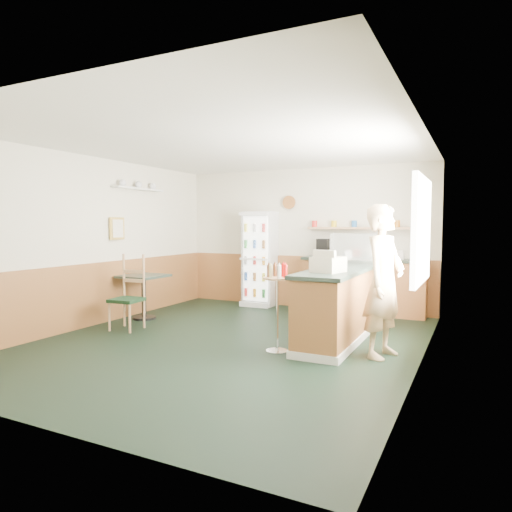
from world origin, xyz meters
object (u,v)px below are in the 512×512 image
Objects in this scene: drinks_fridge at (260,259)px; display_case at (358,248)px; condiment_stand at (277,296)px; cafe_table at (144,288)px; cash_register at (328,264)px; cafe_chair at (131,290)px; shopkeeper at (384,281)px.

display_case is (2.20, -0.96, 0.30)m from drinks_fridge.
display_case reaches higher than condiment_stand.
display_case is at bearing 74.38° from condiment_stand.
drinks_fridge is at bearing 119.47° from condiment_stand.
cafe_table is at bearing -162.04° from display_case.
drinks_fridge is 2.47× the size of cafe_table.
cash_register reaches higher than cafe_table.
drinks_fridge is 2.42m from cafe_table.
drinks_fridge is 2.88m from cafe_chair.
condiment_stand reaches higher than cafe_table.
cafe_table is at bearing 107.96° from cafe_chair.
cash_register is 0.32× the size of condiment_stand.
cafe_chair is (-3.12, -0.16, -0.51)m from cash_register.
cafe_table is 0.66× the size of cafe_chair.
shopkeeper is (0.70, 0.01, -0.18)m from cash_register.
shopkeeper reaches higher than cafe_table.
cash_register is at bearing -8.08° from cafe_table.
cafe_chair is (-3.12, -1.75, -0.64)m from display_case.
display_case is at bearing 38.78° from shopkeeper.
cafe_chair is at bearing -108.75° from drinks_fridge.
shopkeeper is 1.32m from condiment_stand.
condiment_stand is (-1.25, -0.38, -0.21)m from shopkeeper.
condiment_stand is at bearing -60.53° from drinks_fridge.
display_case reaches higher than cash_register.
cafe_table is (-2.85, 0.85, -0.19)m from condiment_stand.
drinks_fridge is 5.18× the size of cash_register.
condiment_stand is (-0.55, -0.37, -0.39)m from cash_register.
cash_register is at bearing 34.20° from condiment_stand.
display_case is 2.10m from condiment_stand.
condiment_stand is 2.58m from cafe_chair.
cash_register is 0.77m from condiment_stand.
display_case reaches higher than cafe_table.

